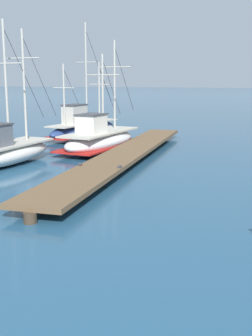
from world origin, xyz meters
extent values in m
cube|color=brown|center=(-4.98, 17.58, 0.37)|extent=(3.34, 18.50, 0.16)
cylinder|color=#3D3023|center=(-4.21, 8.40, 0.15)|extent=(0.36, 0.36, 0.29)
cylinder|color=#3D3023|center=(-4.60, 12.99, 0.15)|extent=(0.36, 0.36, 0.29)
cylinder|color=#3D3023|center=(-4.98, 17.58, 0.15)|extent=(0.36, 0.36, 0.29)
cylinder|color=#3D3023|center=(-5.37, 22.16, 0.15)|extent=(0.36, 0.36, 0.29)
cylinder|color=#3D3023|center=(-5.75, 26.75, 0.15)|extent=(0.36, 0.36, 0.29)
cube|color=#333338|center=(-5.47, 13.84, 0.49)|extent=(0.14, 0.21, 0.08)
cube|color=#333338|center=(-3.88, 13.98, 0.49)|extent=(0.14, 0.21, 0.08)
ellipsoid|color=silver|center=(-7.33, 19.95, 0.51)|extent=(2.65, 6.31, 1.03)
cube|color=#B2AD9E|center=(-7.33, 19.95, 0.99)|extent=(2.34, 5.67, 0.08)
cube|color=#B21E19|center=(-7.33, 19.95, 0.28)|extent=(2.66, 6.19, 0.08)
cube|color=silver|center=(-7.41, 19.03, 1.49)|extent=(1.19, 1.54, 0.92)
cube|color=#3D3D42|center=(-7.41, 19.03, 1.98)|extent=(1.29, 1.66, 0.06)
cylinder|color=#B2ADA3|center=(-7.31, 20.26, 3.01)|extent=(0.11, 0.11, 3.97)
cylinder|color=#B2ADA3|center=(-7.31, 20.26, 3.93)|extent=(1.94, 0.22, 0.06)
cylinder|color=#333338|center=(-7.22, 21.33, 3.21)|extent=(0.19, 2.07, 2.94)
cylinder|color=#B2ADA3|center=(-7.19, 21.64, 3.41)|extent=(0.11, 0.11, 4.77)
cylinder|color=#B2ADA3|center=(-7.19, 21.64, 4.37)|extent=(1.94, 0.22, 0.06)
cylinder|color=#333338|center=(-7.09, 22.92, 3.65)|extent=(0.23, 2.47, 3.53)
ellipsoid|color=silver|center=(-9.67, 14.91, 0.46)|extent=(2.16, 5.90, 0.91)
cube|color=#B2AD9E|center=(-9.67, 14.91, 0.87)|extent=(1.91, 5.30, 0.08)
cylinder|color=#B2ADA3|center=(-9.66, 15.20, 3.57)|extent=(0.11, 0.11, 5.31)
cylinder|color=#B2ADA3|center=(-9.66, 15.20, 4.38)|extent=(1.74, 0.13, 0.06)
cylinder|color=#333338|center=(-9.60, 16.63, 3.83)|extent=(0.13, 2.76, 3.93)
cylinder|color=#B2ADA3|center=(-9.61, 16.51, 3.44)|extent=(0.11, 0.11, 5.06)
cylinder|color=#B2ADA3|center=(-9.61, 16.51, 4.66)|extent=(1.74, 0.13, 0.06)
cylinder|color=#333338|center=(-9.55, 17.87, 3.69)|extent=(0.13, 2.63, 3.74)
ellipsoid|color=navy|center=(-10.59, 24.65, 0.49)|extent=(2.51, 7.33, 0.97)
cube|color=#B2AD9E|center=(-10.59, 24.65, 0.93)|extent=(2.22, 6.59, 0.08)
cube|color=#B21E19|center=(-10.59, 24.65, 0.27)|extent=(2.51, 7.19, 0.08)
cube|color=#B7B2A8|center=(-10.71, 23.58, 1.55)|extent=(1.09, 1.67, 1.16)
cube|color=#3D3D42|center=(-10.71, 23.58, 2.16)|extent=(1.18, 1.80, 0.06)
cylinder|color=#B2ADA3|center=(-10.55, 25.00, 4.10)|extent=(0.11, 0.11, 6.27)
cylinder|color=#B2ADA3|center=(-10.55, 25.00, 4.78)|extent=(1.52, 0.23, 0.06)
cylinder|color=#333338|center=(-10.35, 26.68, 4.42)|extent=(0.40, 3.24, 4.63)
cylinder|color=#B2ADA3|center=(-10.36, 26.61, 2.90)|extent=(0.11, 0.11, 3.86)
cylinder|color=#B2ADA3|center=(-10.36, 26.61, 3.37)|extent=(1.52, 0.23, 0.06)
cylinder|color=#333338|center=(-10.24, 27.64, 3.10)|extent=(0.26, 2.00, 2.86)
cylinder|color=#B2ADA3|center=(-10.84, 22.51, 2.80)|extent=(0.11, 0.11, 3.65)
cylinder|color=#B2ADA3|center=(-10.84, 22.51, 3.21)|extent=(1.52, 0.23, 0.06)
cylinder|color=#333338|center=(-10.72, 23.49, 2.98)|extent=(0.24, 1.90, 2.71)
camera|label=1|loc=(2.02, -0.94, 3.71)|focal=46.58mm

